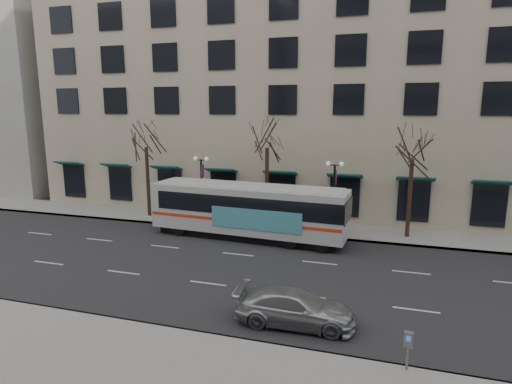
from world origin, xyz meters
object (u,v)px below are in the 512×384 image
at_px(lamp_post_left, 202,186).
at_px(pay_station, 408,343).
at_px(lamp_post_right, 334,194).
at_px(tree_far_mid, 267,135).
at_px(tree_far_right, 413,145).
at_px(city_bus, 249,209).
at_px(silver_car, 295,307).
at_px(tree_far_left, 146,135).

height_order(lamp_post_left, pay_station, lamp_post_left).
height_order(lamp_post_right, pay_station, lamp_post_right).
relative_size(tree_far_mid, tree_far_right, 1.06).
height_order(tree_far_right, city_bus, tree_far_right).
bearing_deg(silver_car, tree_far_mid, 17.96).
distance_m(tree_far_left, city_bus, 11.09).
xyz_separation_m(tree_far_left, silver_car, (15.11, -13.86, -5.98)).
bearing_deg(tree_far_left, lamp_post_right, -2.29).
distance_m(lamp_post_left, silver_car, 16.82).
xyz_separation_m(tree_far_left, city_bus, (9.58, -3.01, -4.69)).
bearing_deg(silver_car, lamp_post_right, -1.83).
bearing_deg(lamp_post_left, tree_far_left, 173.17).
bearing_deg(city_bus, pay_station, -49.42).
relative_size(tree_far_right, lamp_post_left, 1.55).
height_order(tree_far_left, city_bus, tree_far_left).
bearing_deg(tree_far_left, silver_car, -42.53).
distance_m(tree_far_left, silver_car, 21.36).
xyz_separation_m(lamp_post_right, pay_station, (4.40, -15.50, -1.80)).
bearing_deg(tree_far_right, tree_far_mid, 180.00).
distance_m(tree_far_left, lamp_post_left, 6.29).
distance_m(tree_far_mid, pay_station, 19.52).
xyz_separation_m(tree_far_left, lamp_post_left, (5.01, -0.60, -3.75)).
height_order(lamp_post_left, silver_car, lamp_post_left).
bearing_deg(city_bus, tree_far_right, 19.82).
xyz_separation_m(lamp_post_left, silver_car, (10.11, -13.26, -2.22)).
height_order(silver_car, pay_station, pay_station).
relative_size(tree_far_left, city_bus, 0.61).
bearing_deg(tree_far_right, silver_car, -109.41).
distance_m(tree_far_mid, silver_car, 16.02).
distance_m(tree_far_left, tree_far_mid, 10.00).
height_order(lamp_post_right, city_bus, lamp_post_right).
bearing_deg(pay_station, tree_far_right, 96.35).
bearing_deg(tree_far_left, lamp_post_left, -6.83).
distance_m(lamp_post_left, city_bus, 5.26).
xyz_separation_m(tree_far_right, lamp_post_right, (-4.99, -0.60, -3.48)).
height_order(tree_far_left, silver_car, tree_far_left).
relative_size(tree_far_right, lamp_post_right, 1.55).
bearing_deg(silver_car, city_bus, 24.71).
relative_size(tree_far_right, city_bus, 0.59).
bearing_deg(pay_station, lamp_post_left, 141.35).
bearing_deg(lamp_post_left, pay_station, -47.11).
relative_size(tree_far_left, lamp_post_left, 1.60).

